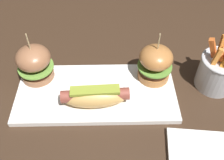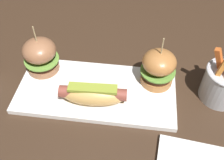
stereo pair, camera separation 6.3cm
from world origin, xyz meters
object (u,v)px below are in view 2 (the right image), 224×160
Objects in this scene: platter_main at (97,91)px; hot_dog at (95,94)px; slider_right at (158,68)px; fries_bucket at (224,83)px; slider_left at (41,55)px.

platter_main is 0.05m from hot_dog.
slider_right reaches higher than platter_main.
slider_right is at bearing 17.20° from platter_main.
hot_dog is at bearing -167.30° from fries_bucket.
platter_main is 2.84× the size of slider_right.
hot_dog is 1.13× the size of fries_bucket.
hot_dog is (0.00, -0.04, 0.04)m from platter_main.
slider_left is 0.99× the size of slider_right.
hot_dog is at bearing -83.81° from platter_main.
hot_dog is 0.32m from fries_bucket.
slider_right is 0.16m from fries_bucket.
slider_left is at bearing 160.55° from platter_main.
slider_left reaches higher than platter_main.
fries_bucket is at bearing 5.30° from platter_main.
slider_left is at bearing 176.79° from fries_bucket.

